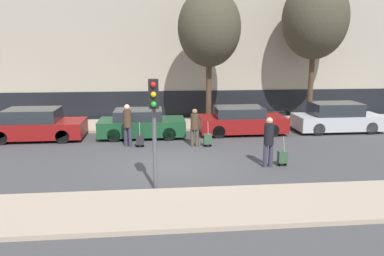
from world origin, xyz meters
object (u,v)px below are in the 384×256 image
(parked_car_3, at_px, (337,118))
(bare_tree_near_crossing, at_px, (209,28))
(parked_car_2, at_px, (241,121))
(parked_bicycle, at_px, (276,115))
(bare_tree_down_street, at_px, (315,19))
(trolley_right, at_px, (283,157))
(trolley_left, at_px, (140,140))
(parked_car_1, at_px, (141,124))
(traffic_light, at_px, (154,112))
(pedestrian_center, at_px, (195,125))
(pedestrian_right, at_px, (269,139))
(trolley_center, at_px, (208,139))
(pedestrian_left, at_px, (127,123))
(parked_car_0, at_px, (36,125))

(parked_car_3, bearing_deg, bare_tree_near_crossing, 165.44)
(parked_car_2, height_order, parked_bicycle, parked_car_2)
(parked_bicycle, bearing_deg, bare_tree_down_street, 10.32)
(parked_car_3, height_order, bare_tree_near_crossing, bare_tree_near_crossing)
(parked_car_2, xyz_separation_m, trolley_right, (0.29, -5.17, -0.30))
(trolley_left, relative_size, bare_tree_near_crossing, 0.16)
(parked_car_1, distance_m, traffic_light, 7.06)
(pedestrian_center, bearing_deg, trolley_right, 143.59)
(parked_car_2, relative_size, trolley_right, 3.84)
(trolley_left, xyz_separation_m, traffic_light, (0.61, -4.98, 2.01))
(parked_car_1, distance_m, pedestrian_right, 6.72)
(pedestrian_right, bearing_deg, trolley_right, 179.93)
(trolley_center, distance_m, trolley_right, 3.63)
(parked_car_3, distance_m, pedestrian_left, 10.29)
(parked_car_1, bearing_deg, parked_car_0, 179.85)
(trolley_right, relative_size, bare_tree_near_crossing, 0.16)
(traffic_light, height_order, bare_tree_down_street, bare_tree_down_street)
(trolley_left, xyz_separation_m, bare_tree_down_street, (9.22, 4.56, 5.24))
(parked_car_1, bearing_deg, trolley_right, -43.99)
(pedestrian_left, bearing_deg, pedestrian_right, 169.00)
(traffic_light, xyz_separation_m, parked_bicycle, (6.59, 9.17, -1.84))
(parked_car_0, height_order, bare_tree_near_crossing, bare_tree_near_crossing)
(pedestrian_left, distance_m, pedestrian_center, 2.81)
(pedestrian_center, xyz_separation_m, trolley_center, (0.54, -0.10, -0.58))
(bare_tree_near_crossing, bearing_deg, trolley_right, -76.10)
(pedestrian_center, relative_size, pedestrian_right, 0.91)
(trolley_left, height_order, traffic_light, traffic_light)
(pedestrian_right, xyz_separation_m, bare_tree_down_street, (4.69, 7.67, 4.55))
(parked_car_2, bearing_deg, pedestrian_right, -92.77)
(parked_car_3, height_order, pedestrian_center, pedestrian_center)
(parked_car_1, xyz_separation_m, parked_car_2, (4.78, 0.27, 0.00))
(parked_car_0, bearing_deg, traffic_light, -52.08)
(trolley_left, height_order, pedestrian_right, pedestrian_right)
(pedestrian_center, bearing_deg, parked_bicycle, -128.71)
(trolley_right, relative_size, traffic_light, 0.33)
(trolley_center, bearing_deg, pedestrian_left, 172.76)
(parked_car_0, relative_size, pedestrian_left, 2.32)
(trolley_center, bearing_deg, parked_car_3, 18.42)
(parked_car_0, xyz_separation_m, parked_car_1, (4.71, -0.01, -0.04))
(pedestrian_right, bearing_deg, pedestrian_center, -58.93)
(pedestrian_right, bearing_deg, trolley_center, -65.33)
(parked_car_2, distance_m, bare_tree_near_crossing, 4.86)
(trolley_center, bearing_deg, bare_tree_down_street, 36.71)
(trolley_left, distance_m, bare_tree_near_crossing, 6.86)
(parked_car_0, distance_m, parked_car_1, 4.71)
(parked_car_3, xyz_separation_m, trolley_right, (-4.53, -5.11, -0.35))
(pedestrian_left, relative_size, parked_bicycle, 1.01)
(bare_tree_down_street, bearing_deg, parked_car_0, -169.02)
(pedestrian_left, height_order, pedestrian_right, pedestrian_left)
(parked_car_1, bearing_deg, trolley_center, -36.01)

